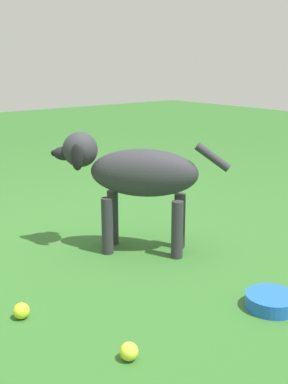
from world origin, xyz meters
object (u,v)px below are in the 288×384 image
at_px(tennis_ball_0, 129,351).
at_px(tennis_ball_1, 21,311).
at_px(water_bowl, 271,301).
at_px(dog, 134,174).

xyz_separation_m(tennis_ball_0, tennis_ball_1, (0.17, -0.50, 0.00)).
distance_m(tennis_ball_0, tennis_ball_1, 0.53).
bearing_deg(tennis_ball_1, water_bowl, 145.65).
relative_size(tennis_ball_0, tennis_ball_1, 1.00).
bearing_deg(dog, tennis_ball_0, 99.26).
distance_m(dog, tennis_ball_1, 0.94).
bearing_deg(water_bowl, tennis_ball_0, -7.10).
height_order(tennis_ball_0, water_bowl, tennis_ball_0).
bearing_deg(tennis_ball_1, tennis_ball_0, 108.45).
bearing_deg(tennis_ball_0, dog, -128.95).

